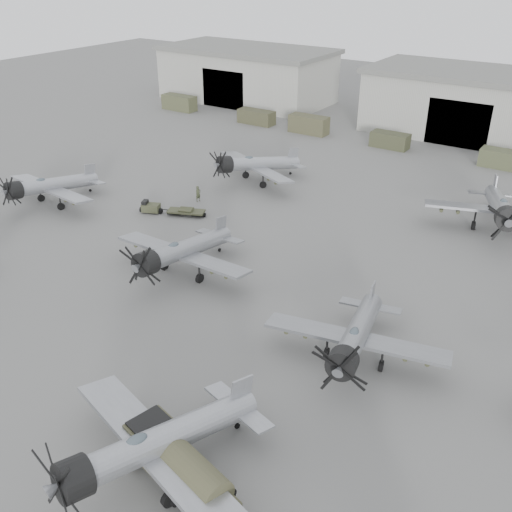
{
  "coord_description": "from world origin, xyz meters",
  "views": [
    {
      "loc": [
        19.05,
        -20.35,
        22.86
      ],
      "look_at": [
        -2.09,
        11.19,
        2.5
      ],
      "focal_mm": 40.0,
      "sensor_mm": 36.0,
      "label": 1
    }
  ],
  "objects_px": {
    "aircraft_near_1": "(150,447)",
    "ground_crew": "(198,194)",
    "aircraft_far_0": "(253,164)",
    "aircraft_far_1": "(501,208)",
    "tug_trailer": "(164,209)",
    "aircraft_mid_1": "(179,252)",
    "aircraft_mid_0": "(47,186)",
    "fuel_tanker": "(178,462)",
    "aircraft_mid_2": "(355,337)"
  },
  "relations": [
    {
      "from": "aircraft_mid_0",
      "to": "fuel_tanker",
      "type": "distance_m",
      "value": 38.4
    },
    {
      "from": "aircraft_mid_0",
      "to": "ground_crew",
      "type": "distance_m",
      "value": 15.08
    },
    {
      "from": "aircraft_mid_1",
      "to": "aircraft_mid_0",
      "type": "bearing_deg",
      "value": 170.05
    },
    {
      "from": "aircraft_mid_1",
      "to": "aircraft_mid_2",
      "type": "relative_size",
      "value": 1.04
    },
    {
      "from": "aircraft_far_1",
      "to": "ground_crew",
      "type": "relative_size",
      "value": 7.97
    },
    {
      "from": "aircraft_near_1",
      "to": "aircraft_far_1",
      "type": "xyz_separation_m",
      "value": [
        6.98,
        38.27,
        0.15
      ]
    },
    {
      "from": "aircraft_mid_2",
      "to": "fuel_tanker",
      "type": "relative_size",
      "value": 1.69
    },
    {
      "from": "aircraft_near_1",
      "to": "aircraft_mid_1",
      "type": "height_order",
      "value": "aircraft_near_1"
    },
    {
      "from": "aircraft_mid_1",
      "to": "ground_crew",
      "type": "xyz_separation_m",
      "value": [
        -8.56,
        12.83,
        -1.37
      ]
    },
    {
      "from": "aircraft_mid_0",
      "to": "ground_crew",
      "type": "relative_size",
      "value": 7.03
    },
    {
      "from": "aircraft_mid_1",
      "to": "tug_trailer",
      "type": "xyz_separation_m",
      "value": [
        -9.38,
        8.52,
        -1.73
      ]
    },
    {
      "from": "aircraft_mid_2",
      "to": "aircraft_far_1",
      "type": "xyz_separation_m",
      "value": [
        2.72,
        24.77,
        0.32
      ]
    },
    {
      "from": "aircraft_mid_0",
      "to": "aircraft_far_0",
      "type": "xyz_separation_m",
      "value": [
        13.55,
        16.83,
        0.08
      ]
    },
    {
      "from": "aircraft_mid_0",
      "to": "aircraft_mid_1",
      "type": "xyz_separation_m",
      "value": [
        20.37,
        -3.53,
        0.09
      ]
    },
    {
      "from": "aircraft_far_0",
      "to": "aircraft_far_1",
      "type": "relative_size",
      "value": 0.89
    },
    {
      "from": "aircraft_mid_1",
      "to": "aircraft_mid_2",
      "type": "distance_m",
      "value": 16.29
    },
    {
      "from": "aircraft_far_0",
      "to": "fuel_tanker",
      "type": "height_order",
      "value": "aircraft_far_0"
    },
    {
      "from": "aircraft_mid_2",
      "to": "tug_trailer",
      "type": "relative_size",
      "value": 1.86
    },
    {
      "from": "aircraft_mid_0",
      "to": "aircraft_far_0",
      "type": "height_order",
      "value": "aircraft_far_0"
    },
    {
      "from": "aircraft_mid_1",
      "to": "fuel_tanker",
      "type": "relative_size",
      "value": 1.75
    },
    {
      "from": "aircraft_near_1",
      "to": "ground_crew",
      "type": "distance_m",
      "value": 35.29
    },
    {
      "from": "ground_crew",
      "to": "aircraft_mid_2",
      "type": "bearing_deg",
      "value": -109.7
    },
    {
      "from": "aircraft_mid_0",
      "to": "fuel_tanker",
      "type": "relative_size",
      "value": 1.7
    },
    {
      "from": "aircraft_far_1",
      "to": "tug_trailer",
      "type": "distance_m",
      "value": 31.48
    },
    {
      "from": "aircraft_mid_2",
      "to": "aircraft_far_1",
      "type": "distance_m",
      "value": 24.92
    },
    {
      "from": "aircraft_near_1",
      "to": "aircraft_mid_0",
      "type": "relative_size",
      "value": 1.07
    },
    {
      "from": "fuel_tanker",
      "to": "aircraft_mid_0",
      "type": "bearing_deg",
      "value": 164.14
    },
    {
      "from": "aircraft_mid_2",
      "to": "fuel_tanker",
      "type": "distance_m",
      "value": 13.3
    },
    {
      "from": "aircraft_mid_2",
      "to": "aircraft_far_0",
      "type": "bearing_deg",
      "value": 122.89
    },
    {
      "from": "aircraft_mid_2",
      "to": "aircraft_far_0",
      "type": "distance_m",
      "value": 32.32
    },
    {
      "from": "aircraft_far_1",
      "to": "aircraft_near_1",
      "type": "bearing_deg",
      "value": -118.81
    },
    {
      "from": "aircraft_far_0",
      "to": "tug_trailer",
      "type": "bearing_deg",
      "value": -78.43
    },
    {
      "from": "aircraft_far_0",
      "to": "ground_crew",
      "type": "distance_m",
      "value": 7.86
    },
    {
      "from": "aircraft_mid_1",
      "to": "aircraft_mid_2",
      "type": "xyz_separation_m",
      "value": [
        16.11,
        -2.41,
        -0.11
      ]
    },
    {
      "from": "aircraft_mid_0",
      "to": "aircraft_far_1",
      "type": "distance_m",
      "value": 43.48
    },
    {
      "from": "fuel_tanker",
      "to": "ground_crew",
      "type": "relative_size",
      "value": 4.13
    },
    {
      "from": "aircraft_mid_0",
      "to": "tug_trailer",
      "type": "relative_size",
      "value": 1.87
    },
    {
      "from": "aircraft_far_1",
      "to": "fuel_tanker",
      "type": "height_order",
      "value": "aircraft_far_1"
    },
    {
      "from": "aircraft_far_0",
      "to": "aircraft_far_1",
      "type": "height_order",
      "value": "aircraft_far_1"
    },
    {
      "from": "aircraft_near_1",
      "to": "fuel_tanker",
      "type": "height_order",
      "value": "aircraft_near_1"
    },
    {
      "from": "aircraft_mid_0",
      "to": "aircraft_mid_2",
      "type": "bearing_deg",
      "value": -4.07
    },
    {
      "from": "fuel_tanker",
      "to": "aircraft_mid_1",
      "type": "bearing_deg",
      "value": 144.0
    },
    {
      "from": "aircraft_near_1",
      "to": "aircraft_mid_0",
      "type": "height_order",
      "value": "aircraft_near_1"
    },
    {
      "from": "aircraft_far_1",
      "to": "tug_trailer",
      "type": "xyz_separation_m",
      "value": [
        -28.21,
        -13.83,
        -1.94
      ]
    },
    {
      "from": "aircraft_mid_1",
      "to": "fuel_tanker",
      "type": "height_order",
      "value": "aircraft_mid_1"
    },
    {
      "from": "aircraft_near_1",
      "to": "aircraft_mid_0",
      "type": "xyz_separation_m",
      "value": [
        -32.22,
        19.45,
        -0.16
      ]
    },
    {
      "from": "fuel_tanker",
      "to": "aircraft_far_1",
      "type": "bearing_deg",
      "value": 94.9
    },
    {
      "from": "aircraft_mid_0",
      "to": "aircraft_far_0",
      "type": "relative_size",
      "value": 0.99
    },
    {
      "from": "tug_trailer",
      "to": "aircraft_mid_1",
      "type": "bearing_deg",
      "value": -65.26
    },
    {
      "from": "aircraft_near_1",
      "to": "ground_crew",
      "type": "height_order",
      "value": "aircraft_near_1"
    }
  ]
}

